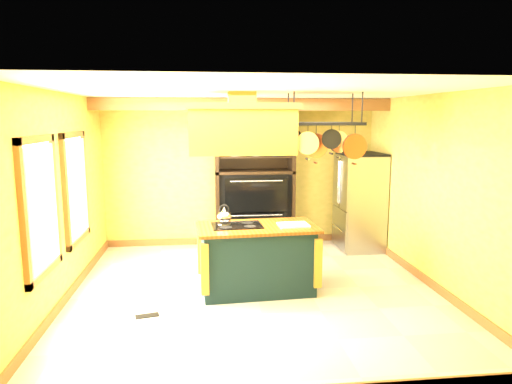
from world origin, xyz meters
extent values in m
plane|color=beige|center=(0.00, 0.00, 0.00)|extent=(5.00, 5.00, 0.00)
plane|color=white|center=(0.00, 0.00, 2.70)|extent=(5.00, 5.00, 0.00)
cube|color=#E1BC52|center=(0.00, 2.50, 1.35)|extent=(5.00, 0.02, 2.70)
cube|color=#E1BC52|center=(0.00, -2.50, 1.35)|extent=(5.00, 0.02, 2.70)
cube|color=#E1BC52|center=(-2.50, 0.00, 1.35)|extent=(0.02, 5.00, 2.70)
cube|color=#E1BC52|center=(2.50, 0.00, 1.35)|extent=(0.02, 5.00, 2.70)
cube|color=brown|center=(0.00, 1.70, 2.59)|extent=(5.00, 0.15, 0.20)
cube|color=brown|center=(-2.47, -0.80, 1.40)|extent=(0.06, 1.06, 1.56)
cube|color=white|center=(-2.44, -0.80, 1.40)|extent=(0.02, 0.85, 1.34)
cube|color=brown|center=(-2.47, 0.60, 1.40)|extent=(0.06, 1.06, 1.56)
cube|color=white|center=(-2.44, 0.60, 1.40)|extent=(0.02, 0.85, 1.34)
cube|color=black|center=(0.03, 0.04, 0.44)|extent=(1.53, 0.90, 0.88)
cube|color=brown|center=(0.03, 0.04, 0.90)|extent=(1.66, 0.99, 0.04)
cube|color=black|center=(-0.24, 0.06, 0.93)|extent=(0.70, 0.51, 0.01)
ellipsoid|color=silver|center=(-0.41, 0.16, 1.03)|extent=(0.20, 0.20, 0.16)
cube|color=white|center=(0.52, 0.00, 0.93)|extent=(0.42, 0.34, 0.02)
cube|color=#B3792C|center=(-0.17, 0.04, 2.19)|extent=(1.36, 0.73, 0.57)
cube|color=brown|center=(-0.17, 0.04, 2.51)|extent=(1.44, 0.81, 0.08)
cube|color=#B3792C|center=(-0.17, 0.04, 2.59)|extent=(0.35, 0.35, 0.23)
cube|color=black|center=(0.93, 0.04, 2.29)|extent=(1.00, 0.50, 0.04)
cylinder|color=black|center=(0.48, -0.16, 2.50)|extent=(0.02, 0.02, 0.41)
cylinder|color=black|center=(1.38, 0.24, 2.50)|extent=(0.02, 0.02, 0.41)
cylinder|color=black|center=(0.53, 0.14, 2.09)|extent=(0.26, 0.04, 0.26)
cylinder|color=silver|center=(0.69, -0.06, 2.04)|extent=(0.30, 0.04, 0.30)
cylinder|color=#C45731|center=(0.85, 0.14, 1.99)|extent=(0.34, 0.04, 0.34)
cylinder|color=black|center=(1.01, -0.06, 2.09)|extent=(0.26, 0.04, 0.26)
cylinder|color=silver|center=(1.17, 0.14, 2.04)|extent=(0.30, 0.04, 0.30)
cylinder|color=#C45731|center=(1.33, -0.06, 1.99)|extent=(0.34, 0.04, 0.34)
cube|color=#96999E|center=(2.12, 1.90, 0.86)|extent=(0.71, 0.88, 1.71)
cube|color=#96999E|center=(1.75, 1.68, 1.23)|extent=(0.03, 0.42, 0.92)
cube|color=#96999E|center=(1.75, 2.12, 1.23)|extent=(0.03, 0.42, 0.92)
cube|color=#96999E|center=(1.75, 1.90, 0.39)|extent=(0.03, 0.84, 0.72)
cube|color=black|center=(2.12, 1.90, 0.03)|extent=(0.68, 0.83, 0.06)
cube|color=black|center=(0.23, 2.45, 1.25)|extent=(1.41, 0.06, 2.50)
cube|color=black|center=(-0.45, 2.18, 1.25)|extent=(0.06, 0.60, 2.50)
cube|color=black|center=(0.90, 2.18, 1.25)|extent=(0.06, 0.60, 2.50)
cube|color=black|center=(0.23, 2.18, 1.41)|extent=(1.41, 0.60, 0.05)
cube|color=black|center=(0.23, 2.21, 0.74)|extent=(1.29, 0.50, 1.35)
cube|color=black|center=(0.23, 1.86, 1.03)|extent=(1.10, 0.04, 0.60)
cube|color=black|center=(0.23, 1.86, 0.44)|extent=(1.10, 0.04, 0.54)
cube|color=black|center=(0.23, 2.18, 1.69)|extent=(1.29, 0.54, 0.02)
cube|color=black|center=(0.23, 2.18, 1.98)|extent=(1.29, 0.54, 0.02)
cube|color=black|center=(0.23, 2.18, 2.26)|extent=(1.29, 0.54, 0.03)
cylinder|color=white|center=(-0.12, 2.13, 1.74)|extent=(0.22, 0.22, 0.07)
cylinder|color=#3C6BA9|center=(0.61, 2.13, 2.08)|extent=(0.10, 0.10, 0.17)
cube|color=black|center=(-1.39, -0.65, 0.01)|extent=(0.30, 0.18, 0.01)
camera|label=1|loc=(-0.65, -5.96, 2.37)|focal=32.00mm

